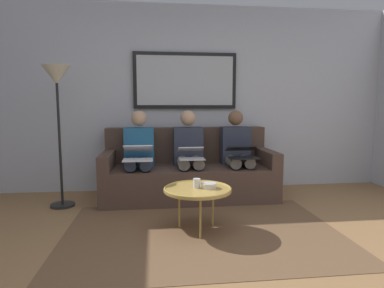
{
  "coord_description": "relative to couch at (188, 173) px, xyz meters",
  "views": [
    {
      "loc": [
        0.45,
        2.08,
        1.2
      ],
      "look_at": [
        0.0,
        -1.7,
        0.75
      ],
      "focal_mm": 30.26,
      "sensor_mm": 36.0,
      "label": 1
    }
  ],
  "objects": [
    {
      "name": "wall_rear",
      "position": [
        0.0,
        -0.48,
        0.99
      ],
      "size": [
        6.0,
        0.12,
        2.6
      ],
      "primitive_type": "cube",
      "color": "#B7BCC6",
      "rests_on": "ground_plane"
    },
    {
      "name": "laptop_silver",
      "position": [
        0.0,
        0.31,
        0.31
      ],
      "size": [
        0.31,
        0.33,
        0.15
      ],
      "color": "silver"
    },
    {
      "name": "ground_plane",
      "position": [
        0.0,
        2.12,
        -0.36
      ],
      "size": [
        6.0,
        5.2,
        0.1
      ],
      "primitive_type": "cube",
      "color": "olive"
    },
    {
      "name": "coffee_table",
      "position": [
        0.04,
        1.22,
        0.1
      ],
      "size": [
        0.65,
        0.65,
        0.43
      ],
      "color": "tan",
      "rests_on": "ground_plane"
    },
    {
      "name": "laptop_black",
      "position": [
        -0.64,
        0.31,
        0.31
      ],
      "size": [
        0.36,
        0.33,
        0.15
      ],
      "color": "black"
    },
    {
      "name": "area_rug",
      "position": [
        0.0,
        1.27,
        -0.31
      ],
      "size": [
        2.6,
        1.8,
        0.01
      ],
      "primitive_type": "cube",
      "color": "brown",
      "rests_on": "ground_plane"
    },
    {
      "name": "framed_mirror",
      "position": [
        0.0,
        -0.39,
        1.24
      ],
      "size": [
        1.45,
        0.05,
        0.78
      ],
      "color": "black"
    },
    {
      "name": "couch",
      "position": [
        0.0,
        0.0,
        0.0
      ],
      "size": [
        2.2,
        0.9,
        0.9
      ],
      "color": "#4C382D",
      "rests_on": "ground_plane"
    },
    {
      "name": "cup",
      "position": [
        0.05,
        1.2,
        0.15
      ],
      "size": [
        0.07,
        0.07,
        0.09
      ],
      "primitive_type": "cylinder",
      "color": "silver",
      "rests_on": "coffee_table"
    },
    {
      "name": "bowl",
      "position": [
        -0.07,
        1.23,
        0.13
      ],
      "size": [
        0.15,
        0.15,
        0.05
      ],
      "primitive_type": "cylinder",
      "color": "beige",
      "rests_on": "coffee_table"
    },
    {
      "name": "standing_lamp",
      "position": [
        1.55,
        0.27,
        1.06
      ],
      "size": [
        0.32,
        0.32,
        1.66
      ],
      "color": "black",
      "rests_on": "ground_plane"
    },
    {
      "name": "person_middle",
      "position": [
        0.0,
        0.07,
        0.3
      ],
      "size": [
        0.38,
        0.58,
        1.14
      ],
      "color": "#2D3342",
      "rests_on": "couch"
    },
    {
      "name": "person_left",
      "position": [
        -0.64,
        0.07,
        0.3
      ],
      "size": [
        0.38,
        0.58,
        1.14
      ],
      "color": "#2D3342",
      "rests_on": "couch"
    },
    {
      "name": "person_right",
      "position": [
        0.64,
        0.07,
        0.3
      ],
      "size": [
        0.38,
        0.58,
        1.14
      ],
      "color": "#235B84",
      "rests_on": "couch"
    },
    {
      "name": "laptop_white",
      "position": [
        0.64,
        0.3,
        0.32
      ],
      "size": [
        0.35,
        0.4,
        0.17
      ],
      "color": "white"
    }
  ]
}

